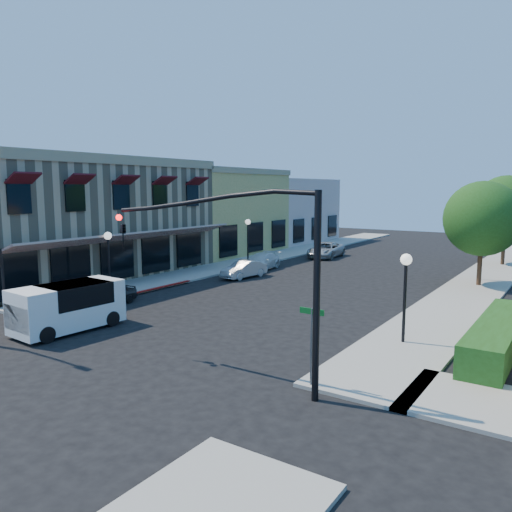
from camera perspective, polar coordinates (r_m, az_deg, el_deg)
The scene contains 22 objects.
ground at distance 18.78m, azimuth -18.34°, elevation -11.40°, with size 120.00×120.00×0.00m, color black.
sidewalk_left at distance 44.57m, azimuth 2.46°, elevation 0.07°, with size 3.50×50.00×0.12m, color #9C9A8E.
sidewalk_right at distance 38.62m, azimuth 25.26°, elevation -1.88°, with size 3.50×50.00×0.12m, color #9C9A8E.
curb_red_strip at distance 28.84m, azimuth -14.28°, elevation -4.56°, with size 0.25×10.00×0.06m, color maroon.
corner_brick_building at distance 36.80m, azimuth -19.98°, elevation 4.15°, with size 11.77×18.20×8.10m.
yellow_stucco_building at distance 47.29m, azimuth -5.18°, elevation 5.04°, with size 10.00×12.00×7.60m, color tan.
pink_stucco_building at distance 57.13m, azimuth 2.43°, elevation 5.23°, with size 10.00×12.00×7.00m, color beige.
hedge at distance 20.81m, azimuth 25.83°, elevation -9.90°, with size 1.40×8.00×1.10m, color #1D4614.
street_tree_a at distance 33.25m, azimuth 24.46°, elevation 3.90°, with size 4.56×4.56×6.48m.
street_tree_b at distance 43.12m, azimuth 26.68°, elevation 4.97°, with size 4.94×4.94×7.02m.
signal_mast_arm at distance 14.93m, azimuth -0.35°, elevation 0.25°, with size 8.01×0.39×6.00m.
secondary_signal at distance 25.55m, azimuth -27.18°, elevation -1.47°, with size 0.28×0.42×3.32m.
street_name_sign at distance 15.21m, azimuth 6.36°, elevation -8.88°, with size 0.80×0.06×2.50m.
lamppost_left_near at distance 29.60m, azimuth -16.54°, elevation 1.05°, with size 0.44×0.44×3.57m.
lamppost_left_far at distance 39.97m, azimuth -0.94°, elevation 3.04°, with size 0.44×0.44×3.57m.
lamppost_right_near at distance 19.88m, azimuth 16.73°, elevation -2.13°, with size 0.44×0.44×3.57m.
lamppost_right_far at distance 35.38m, azimuth 24.38°, elevation 1.73°, with size 0.44×0.44×3.57m.
white_van at distance 22.68m, azimuth -20.80°, elevation -5.18°, with size 2.23×4.63×2.00m.
parked_car_a at distance 26.93m, azimuth -16.48°, elevation -4.30°, with size 1.31×3.26×1.11m, color black.
parked_car_b at distance 33.76m, azimuth -1.39°, elevation -1.53°, with size 1.23×3.52×1.16m, color #B8BCBE.
parked_car_c at distance 37.14m, azimuth 0.58°, elevation -0.63°, with size 1.69×4.16×1.21m, color silver.
parked_car_d at distance 44.08m, azimuth 7.99°, elevation 0.69°, with size 2.18×4.73×1.31m, color #A4A7A9.
Camera 1 is at (14.15, -10.76, 6.05)m, focal length 35.00 mm.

